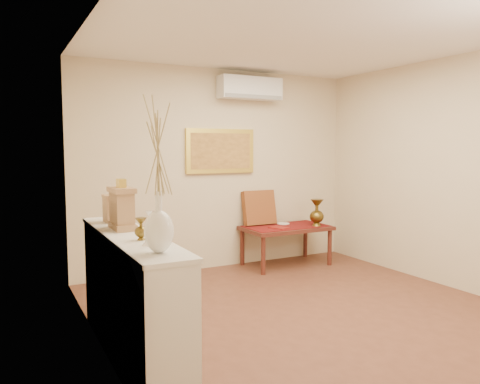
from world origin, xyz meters
TOP-DOWN VIEW (x-y plane):
  - floor at (0.00, 0.00)m, footprint 4.50×4.50m
  - ceiling at (0.00, 0.00)m, footprint 4.50×4.50m
  - wall_back at (0.00, 2.25)m, footprint 4.00×0.02m
  - wall_left at (-2.00, 0.00)m, footprint 0.02×4.50m
  - wall_right at (2.00, 0.00)m, footprint 0.02×4.50m
  - white_vase at (-1.82, -0.74)m, footprint 0.19×0.19m
  - candlestick at (-1.81, -0.48)m, footprint 0.11×0.11m
  - brass_urn_small at (-1.81, -0.28)m, footprint 0.09×0.09m
  - table_cloth at (0.85, 1.88)m, footprint 1.14×0.59m
  - brass_urn_tall at (1.23, 1.69)m, footprint 0.20×0.20m
  - plate at (0.90, 2.03)m, footprint 0.18×0.18m
  - menu at (0.66, 1.77)m, footprint 0.25×0.29m
  - cushion at (0.56, 2.14)m, footprint 0.48×0.20m
  - display_ledge at (-1.82, 0.00)m, footprint 0.37×2.02m
  - mantel_clock at (-1.82, 0.25)m, footprint 0.17×0.36m
  - wooden_chest at (-1.80, 0.65)m, footprint 0.16×0.21m
  - low_table at (0.85, 1.88)m, footprint 1.20×0.70m
  - painting at (0.00, 2.22)m, footprint 1.00×0.06m
  - ac_unit at (0.40, 2.12)m, footprint 0.90×0.25m

SIDE VIEW (x-z plane):
  - floor at x=0.00m, z-range 0.00..0.00m
  - low_table at x=0.85m, z-range 0.21..0.76m
  - display_ledge at x=-1.82m, z-range 0.00..0.98m
  - table_cloth at x=0.85m, z-range 0.55..0.56m
  - plate at x=0.90m, z-range 0.56..0.57m
  - menu at x=0.66m, z-range 0.56..0.57m
  - brass_urn_tall at x=1.23m, z-range 0.56..1.01m
  - cushion at x=0.56m, z-range 0.55..1.05m
  - brass_urn_small at x=-1.81m, z-range 0.98..1.19m
  - candlestick at x=-1.81m, z-range 0.98..1.22m
  - wooden_chest at x=-1.80m, z-range 0.98..1.22m
  - mantel_clock at x=-1.82m, z-range 0.95..1.36m
  - wall_back at x=0.00m, z-range 0.00..2.70m
  - wall_left at x=-2.00m, z-range 0.00..2.70m
  - wall_right at x=2.00m, z-range 0.00..2.70m
  - white_vase at x=-1.82m, z-range 0.98..1.96m
  - painting at x=0.00m, z-range 1.30..1.90m
  - ac_unit at x=0.40m, z-range 2.30..2.60m
  - ceiling at x=0.00m, z-range 2.70..2.70m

